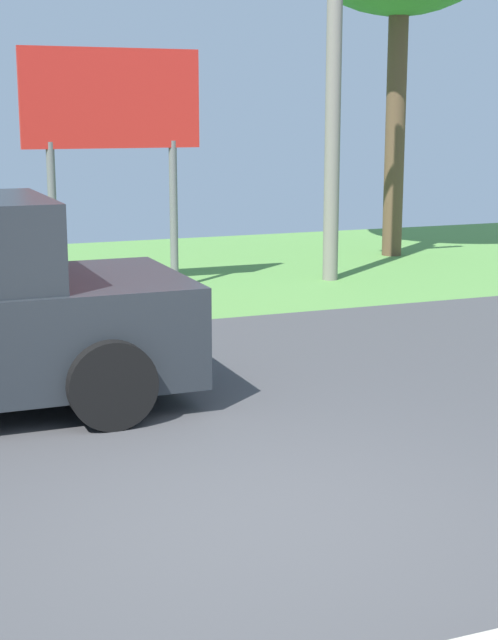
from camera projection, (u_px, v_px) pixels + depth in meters
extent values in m
cube|color=#424244|center=(168.00, 433.00, 8.14)|extent=(40.00, 8.00, 0.10)
cube|color=#5A9244|center=(22.00, 282.00, 15.41)|extent=(40.00, 8.00, 0.10)
cube|color=#2D3842|center=(42.00, 246.00, 8.63)|extent=(0.10, 1.70, 0.77)
cylinder|color=black|center=(64.00, 334.00, 9.88)|extent=(0.76, 0.28, 0.76)
cylinder|color=black|center=(111.00, 384.00, 8.06)|extent=(0.76, 0.28, 0.76)
cylinder|color=gray|center=(333.00, 84.00, 14.74)|extent=(0.24, 0.24, 6.05)
cylinder|color=slate|center=(53.00, 220.00, 13.77)|extent=(0.12, 0.12, 2.20)
cylinder|color=slate|center=(174.00, 215.00, 14.42)|extent=(0.12, 0.12, 2.20)
cube|color=red|center=(111.00, 98.00, 13.74)|extent=(2.60, 0.10, 1.40)
cylinder|color=brown|center=(395.00, 121.00, 17.52)|extent=(0.36, 0.36, 4.90)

